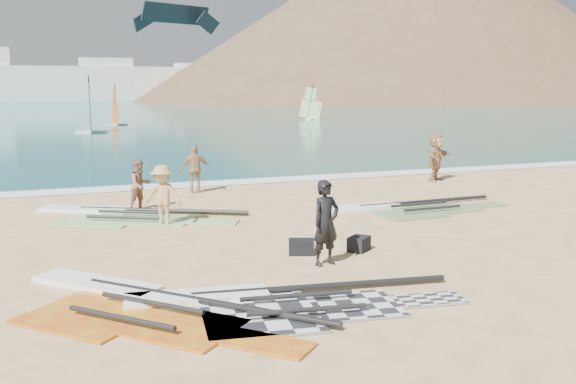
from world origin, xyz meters
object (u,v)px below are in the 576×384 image
object	(u,v)px
rig_red	(132,303)
beachgoer_back	(195,169)
rig_green	(119,215)
rig_orange	(404,208)
gear_bag_near	(359,244)
beachgoer_right	(436,157)
rig_grey	(269,302)
person_wetsuit	(326,223)
gear_bag_far	(301,247)
beachgoer_mid	(163,196)
beachgoer_left	(140,185)

from	to	relation	value
rig_red	beachgoer_back	size ratio (longest dim) A/B	3.32
rig_green	rig_orange	xyz separation A→B (m)	(8.39, -2.13, -0.00)
rig_red	gear_bag_near	world-z (taller)	gear_bag_near
gear_bag_near	beachgoer_right	distance (m)	11.88
rig_grey	person_wetsuit	bearing A→B (deg)	53.12
gear_bag_far	beachgoer_mid	distance (m)	4.79
rig_green	rig_red	xyz separation A→B (m)	(-0.65, -8.05, -0.00)
gear_bag_near	beachgoer_left	distance (m)	7.98
beachgoer_left	beachgoer_mid	xyz separation A→B (m)	(0.24, -2.58, 0.06)
rig_red	gear_bag_near	bearing A→B (deg)	66.76
beachgoer_mid	beachgoer_back	xyz separation A→B (m)	(2.05, 5.11, 0.01)
rig_orange	rig_red	size ratio (longest dim) A/B	1.04
gear_bag_far	beachgoer_back	bearing A→B (deg)	92.37
gear_bag_near	beachgoer_mid	xyz separation A→B (m)	(-3.80, 4.27, 0.68)
rig_red	gear_bag_far	world-z (taller)	gear_bag_far
rig_grey	beachgoer_mid	bearing A→B (deg)	103.20
gear_bag_far	beachgoer_mid	world-z (taller)	beachgoer_mid
beachgoer_right	beachgoer_mid	bearing A→B (deg)	167.98
beachgoer_back	beachgoer_right	size ratio (longest dim) A/B	0.90
rig_orange	rig_red	xyz separation A→B (m)	(-9.04, -5.92, 0.00)
rig_green	rig_orange	bearing A→B (deg)	14.47
rig_red	gear_bag_far	distance (m)	4.62
beachgoer_back	rig_green	bearing A→B (deg)	52.26
gear_bag_near	gear_bag_far	bearing A→B (deg)	171.42
gear_bag_far	beachgoer_left	size ratio (longest dim) A/B	0.36
rig_red	beachgoer_right	distance (m)	17.20
beachgoer_back	beachgoer_right	bearing A→B (deg)	-178.37
rig_green	beachgoer_left	bearing A→B (deg)	73.78
rig_green	rig_orange	world-z (taller)	rig_green
rig_orange	beachgoer_left	distance (m)	8.19
beachgoer_back	rig_red	bearing A→B (deg)	77.02
person_wetsuit	beachgoer_left	size ratio (longest dim) A/B	1.17
person_wetsuit	rig_green	bearing A→B (deg)	102.12
beachgoer_left	gear_bag_far	bearing A→B (deg)	-94.18
rig_green	beachgoer_right	xyz separation A→B (m)	(12.74, 2.71, 0.91)
rig_orange	beachgoer_back	distance (m)	7.65
gear_bag_far	beachgoer_left	world-z (taller)	beachgoer_left
gear_bag_far	beachgoer_back	xyz separation A→B (m)	(-0.38, 9.18, 0.69)
person_wetsuit	gear_bag_far	bearing A→B (deg)	84.16
person_wetsuit	beachgoer_back	world-z (taller)	person_wetsuit
gear_bag_near	beachgoer_back	size ratio (longest dim) A/B	0.31
gear_bag_far	beachgoer_mid	bearing A→B (deg)	120.92
rig_grey	rig_orange	world-z (taller)	same
gear_bag_near	rig_grey	bearing A→B (deg)	-139.09
rig_grey	rig_orange	size ratio (longest dim) A/B	1.02
rig_green	gear_bag_far	size ratio (longest dim) A/B	10.28
rig_orange	rig_red	world-z (taller)	rig_red
beachgoer_left	beachgoer_mid	world-z (taller)	beachgoer_mid
rig_grey	beachgoer_left	xyz separation A→B (m)	(-0.86, 9.61, 0.73)
rig_green	rig_orange	size ratio (longest dim) A/B	0.98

